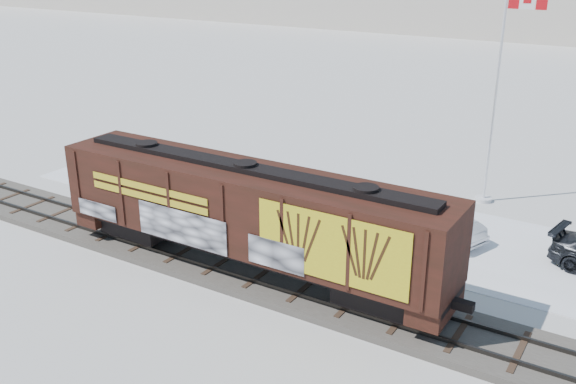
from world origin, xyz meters
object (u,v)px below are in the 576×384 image
Objects in this scene: hopper_railcar at (246,212)px; flagpole at (494,127)px; car_silver at (194,173)px; car_white at (435,219)px.

flagpole is (5.92, 13.25, 1.19)m from hopper_railcar.
hopper_railcar reaches higher than car_silver.
hopper_railcar is 3.46× the size of car_white.
hopper_railcar is 3.99× the size of car_silver.
hopper_railcar is at bearing -114.09° from flagpole.
car_white is at bearing -71.16° from car_silver.
car_white is (-0.87, -5.52, -3.20)m from flagpole.
hopper_railcar reaches higher than car_white.
car_white is (5.06, 7.73, -2.01)m from hopper_railcar.
car_silver is (-14.57, -6.08, -3.28)m from flagpole.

